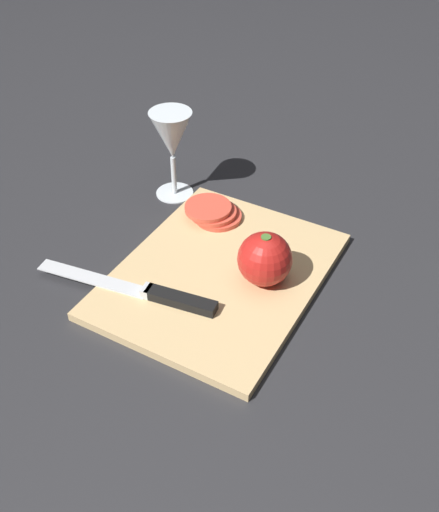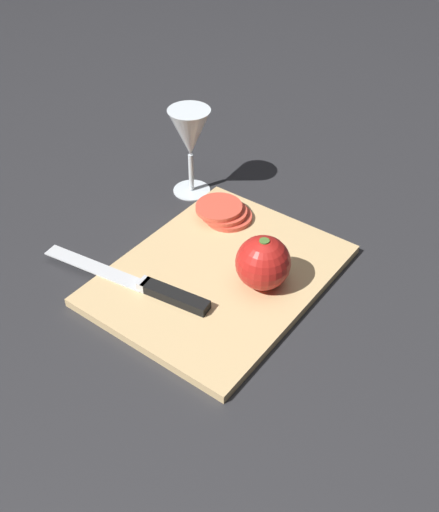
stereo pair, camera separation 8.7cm
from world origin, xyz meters
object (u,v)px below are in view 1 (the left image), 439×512
(knife, at_px, (160,295))
(whole_tomato, at_px, (265,259))
(wine_glass, at_px, (172,139))
(tomato_slice_stack_near, at_px, (213,212))

(knife, bearing_deg, whole_tomato, -143.93)
(whole_tomato, bearing_deg, knife, -45.98)
(wine_glass, height_order, tomato_slice_stack_near, wine_glass)
(wine_glass, relative_size, tomato_slice_stack_near, 1.69)
(whole_tomato, distance_m, knife, 0.16)
(whole_tomato, relative_size, knife, 0.28)
(wine_glass, height_order, whole_tomato, wine_glass)
(whole_tomato, height_order, knife, whole_tomato)
(wine_glass, bearing_deg, whole_tomato, 59.99)
(tomato_slice_stack_near, bearing_deg, knife, 8.27)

